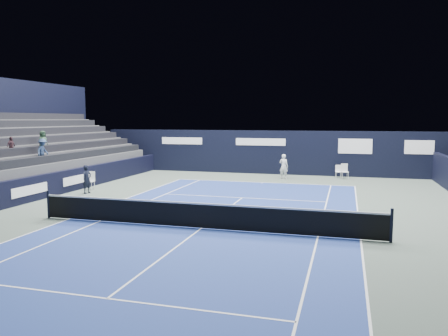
{
  "coord_description": "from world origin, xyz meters",
  "views": [
    {
      "loc": [
        4.95,
        -14.52,
        3.91
      ],
      "look_at": [
        -1.38,
        7.92,
        1.3
      ],
      "focal_mm": 35.0,
      "sensor_mm": 36.0,
      "label": 1
    }
  ],
  "objects_px": {
    "folding_chair_back_b": "(345,170)",
    "line_judge_chair": "(90,179)",
    "folding_chair_back_a": "(338,169)",
    "tennis_player": "(284,166)",
    "tennis_net": "(201,215)"
  },
  "relations": [
    {
      "from": "folding_chair_back_a",
      "to": "tennis_player",
      "type": "bearing_deg",
      "value": -164.11
    },
    {
      "from": "folding_chair_back_a",
      "to": "tennis_net",
      "type": "height_order",
      "value": "tennis_net"
    },
    {
      "from": "line_judge_chair",
      "to": "tennis_net",
      "type": "relative_size",
      "value": 0.08
    },
    {
      "from": "folding_chair_back_a",
      "to": "folding_chair_back_b",
      "type": "xyz_separation_m",
      "value": [
        0.41,
        -0.47,
        0.0
      ]
    },
    {
      "from": "folding_chair_back_a",
      "to": "tennis_player",
      "type": "distance_m",
      "value": 3.81
    },
    {
      "from": "line_judge_chair",
      "to": "tennis_net",
      "type": "height_order",
      "value": "tennis_net"
    },
    {
      "from": "folding_chair_back_b",
      "to": "tennis_player",
      "type": "xyz_separation_m",
      "value": [
        -3.87,
        -1.1,
        0.25
      ]
    },
    {
      "from": "folding_chair_back_b",
      "to": "line_judge_chair",
      "type": "relative_size",
      "value": 0.99
    },
    {
      "from": "folding_chair_back_a",
      "to": "tennis_player",
      "type": "relative_size",
      "value": 0.52
    },
    {
      "from": "tennis_net",
      "to": "tennis_player",
      "type": "bearing_deg",
      "value": 85.95
    },
    {
      "from": "folding_chair_back_a",
      "to": "tennis_net",
      "type": "relative_size",
      "value": 0.07
    },
    {
      "from": "folding_chair_back_a",
      "to": "folding_chair_back_b",
      "type": "distance_m",
      "value": 0.62
    },
    {
      "from": "folding_chair_back_a",
      "to": "folding_chair_back_b",
      "type": "relative_size",
      "value": 0.85
    },
    {
      "from": "folding_chair_back_b",
      "to": "line_judge_chair",
      "type": "distance_m",
      "value": 16.05
    },
    {
      "from": "tennis_net",
      "to": "folding_chair_back_a",
      "type": "bearing_deg",
      "value": 74.05
    }
  ]
}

